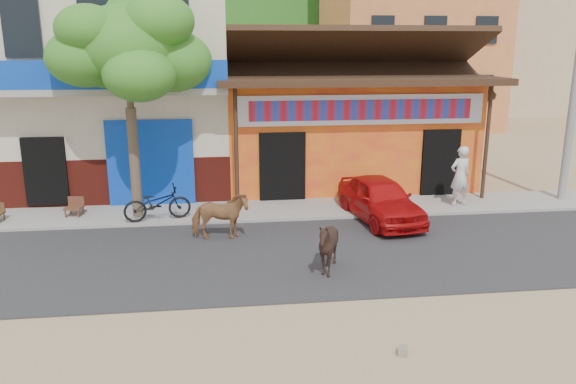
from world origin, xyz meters
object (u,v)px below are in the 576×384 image
pedestrian (460,176)px  cafe_chair_left (73,199)px  cow_dark (328,246)px  scooter (157,203)px  tree (131,108)px  cow_tan (220,216)px  red_car (380,199)px

pedestrian → cafe_chair_left: bearing=-13.9°
cow_dark → scooter: cow_dark is taller
tree → scooter: size_ratio=3.34×
tree → cow_tan: size_ratio=4.26×
cow_dark → pedestrian: pedestrian is taller
cow_dark → cafe_chair_left: size_ratio=1.26×
red_car → pedestrian: pedestrian is taller
cow_dark → red_car: bearing=120.9°
cow_tan → cafe_chair_left: 4.59m
scooter → red_car: bearing=-107.8°
red_car → scooter: bearing=166.8°
cow_tan → cafe_chair_left: size_ratio=1.47×
tree → pedestrian: (9.31, -0.12, -2.11)m
cafe_chair_left → tree: bearing=3.3°
cow_tan → cow_dark: 3.32m
tree → cafe_chair_left: (-1.75, 0.16, -2.52)m
red_car → scooter: size_ratio=1.98×
red_car → scooter: 6.07m
cow_tan → scooter: 2.29m
pedestrian → cafe_chair_left: pedestrian is taller
scooter → cow_tan: bearing=-146.1°
red_car → cafe_chair_left: bearing=163.7°
cow_dark → pedestrian: 6.51m
tree → scooter: 2.65m
cow_tan → scooter: (-1.67, 1.56, -0.04)m
cafe_chair_left → pedestrian: bearing=7.0°
tree → cow_dark: tree is taller
scooter → pedestrian: (8.71, 0.38, 0.42)m
tree → cafe_chair_left: 3.07m
red_car → pedestrian: bearing=9.9°
cow_dark → cafe_chair_left: cow_dark is taller
tree → cafe_chair_left: size_ratio=6.25×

